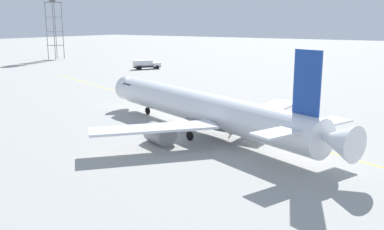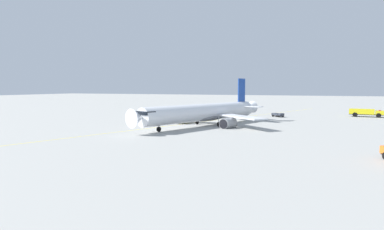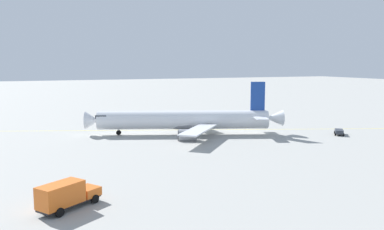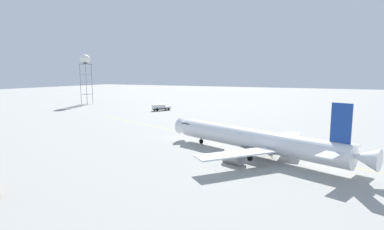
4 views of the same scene
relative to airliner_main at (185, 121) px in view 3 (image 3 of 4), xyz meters
The scene contains 5 objects.
ground_plane 5.82m from the airliner_main, 17.36° to the right, with size 600.00×600.00×0.00m, color #9E9E99.
airliner_main is the anchor object (origin of this frame).
catering_truck_truck 47.99m from the airliner_main, 52.52° to the left, with size 7.46×6.18×3.10m.
baggage_truck_truck 34.47m from the airliner_main, 156.89° to the left, with size 3.89×4.23×1.22m.
taxiway_centreline 7.59m from the airliner_main, 134.62° to the right, with size 146.90×54.22×0.01m.
Camera 3 is at (27.97, 83.93, 16.01)m, focal length 37.52 mm.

